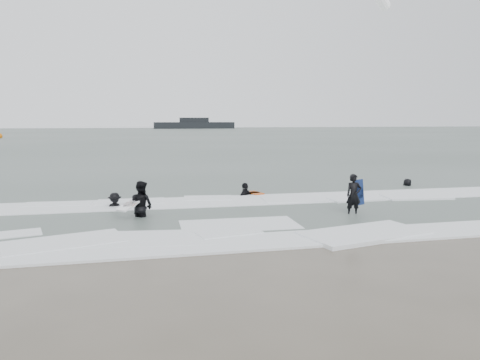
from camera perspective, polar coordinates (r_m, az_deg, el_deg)
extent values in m
plane|color=brown|center=(14.48, 4.13, -6.88)|extent=(320.00, 320.00, 0.00)
plane|color=#47544C|center=(93.62, -9.60, 5.30)|extent=(320.00, 320.00, 0.00)
imported|color=black|center=(17.97, 13.61, -4.24)|extent=(0.60, 0.42, 1.58)
imported|color=black|center=(17.53, -11.90, -4.47)|extent=(1.17, 1.15, 1.90)
imported|color=black|center=(19.52, -15.00, -3.35)|extent=(1.07, 0.79, 1.48)
imported|color=black|center=(21.68, 0.66, -2.01)|extent=(1.09, 1.00, 1.79)
imported|color=black|center=(26.31, 19.73, -0.76)|extent=(0.91, 0.78, 1.57)
cube|color=white|center=(13.92, 4.82, -7.34)|extent=(30.03, 2.32, 0.07)
cube|color=white|center=(20.18, -0.59, -2.61)|extent=(30.00, 2.60, 0.09)
cube|color=black|center=(160.32, -5.61, 6.65)|extent=(27.00, 4.82, 2.12)
cube|color=black|center=(160.30, -5.62, 7.31)|extent=(9.64, 2.89, 1.54)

